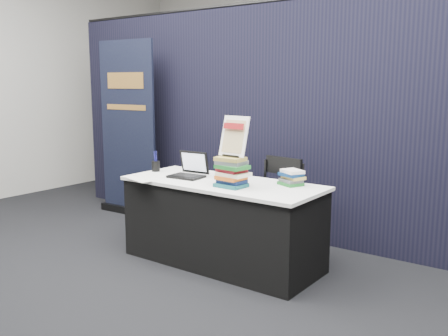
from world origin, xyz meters
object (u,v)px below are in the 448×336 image
(laptop, at_px, (189,171))
(pullup_banner, at_px, (128,139))
(display_table, at_px, (222,222))
(stacking_chair, at_px, (274,204))
(book_stack_tall, at_px, (232,172))
(info_sign, at_px, (234,137))
(book_stack_short, at_px, (293,177))

(laptop, relative_size, pullup_banner, 0.15)
(display_table, distance_m, stacking_chair, 0.51)
(book_stack_tall, bearing_deg, pullup_banner, 158.93)
(display_table, distance_m, info_sign, 0.83)
(info_sign, xyz_separation_m, pullup_banner, (-2.15, 0.80, -0.23))
(book_stack_tall, height_order, stacking_chair, book_stack_tall)
(pullup_banner, bearing_deg, book_stack_tall, -24.08)
(info_sign, bearing_deg, stacking_chair, 79.28)
(book_stack_short, bearing_deg, book_stack_tall, -135.23)
(book_stack_short, xyz_separation_m, stacking_chair, (-0.26, 0.15, -0.30))
(book_stack_tall, relative_size, stacking_chair, 0.27)
(display_table, relative_size, stacking_chair, 1.94)
(pullup_banner, relative_size, stacking_chair, 2.27)
(display_table, relative_size, book_stack_short, 7.90)
(book_stack_tall, xyz_separation_m, stacking_chair, (0.11, 0.51, -0.36))
(book_stack_tall, xyz_separation_m, pullup_banner, (-2.15, 0.83, 0.06))
(book_stack_short, height_order, pullup_banner, pullup_banner)
(info_sign, distance_m, pullup_banner, 2.31)
(display_table, bearing_deg, laptop, -177.29)
(info_sign, relative_size, pullup_banner, 0.17)
(book_stack_short, xyz_separation_m, info_sign, (-0.37, -0.34, 0.35))
(display_table, xyz_separation_m, laptop, (-0.37, -0.02, 0.43))
(pullup_banner, bearing_deg, display_table, -22.51)
(book_stack_tall, bearing_deg, display_table, 145.74)
(display_table, xyz_separation_m, info_sign, (0.20, -0.11, 0.79))
(laptop, bearing_deg, book_stack_tall, -16.18)
(stacking_chair, bearing_deg, info_sign, -94.25)
(laptop, height_order, book_stack_tall, book_stack_tall)
(laptop, height_order, stacking_chair, laptop)
(info_sign, height_order, stacking_chair, info_sign)
(display_table, bearing_deg, pullup_banner, 160.50)
(laptop, xyz_separation_m, info_sign, (0.57, -0.09, 0.36))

